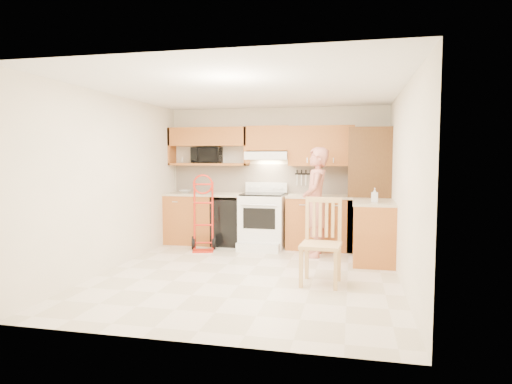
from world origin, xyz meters
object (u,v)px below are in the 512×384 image
(range, at_px, (262,216))
(dining_chair, at_px, (321,242))
(microwave, at_px, (207,155))
(person, at_px, (316,202))
(hand_truck, at_px, (203,216))

(range, distance_m, dining_chair, 2.34)
(microwave, bearing_deg, person, -22.00)
(hand_truck, bearing_deg, range, 10.44)
(hand_truck, height_order, dining_chair, hand_truck)
(range, bearing_deg, dining_chair, -60.05)
(microwave, xyz_separation_m, hand_truck, (0.17, -0.74, -1.05))
(microwave, relative_size, person, 0.30)
(range, height_order, person, person)
(microwave, distance_m, dining_chair, 3.43)
(range, relative_size, person, 0.65)
(microwave, xyz_separation_m, range, (1.11, -0.29, -1.07))
(microwave, height_order, person, microwave)
(microwave, relative_size, range, 0.47)
(range, bearing_deg, person, -24.62)
(dining_chair, bearing_deg, range, 123.74)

